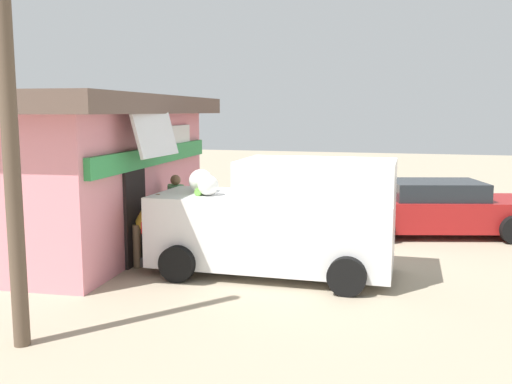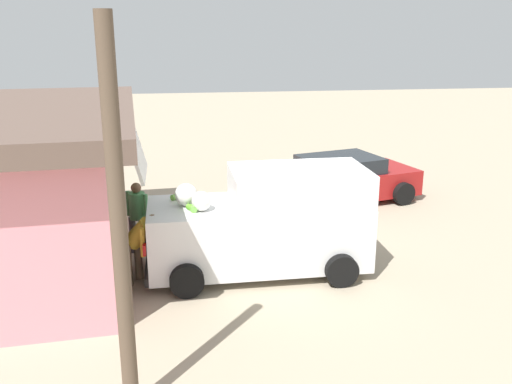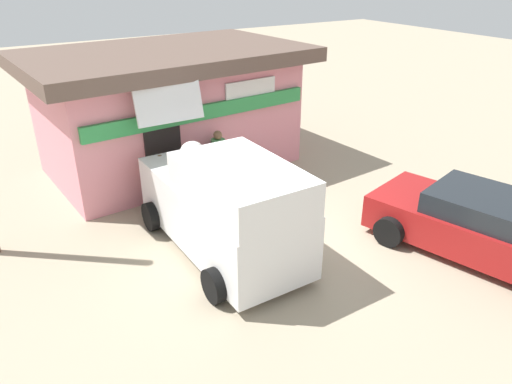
% 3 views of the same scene
% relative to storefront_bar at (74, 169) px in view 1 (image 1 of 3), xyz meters
% --- Properties ---
extents(ground_plane, '(60.00, 60.00, 0.00)m').
position_rel_storefront_bar_xyz_m(ground_plane, '(0.39, -5.15, -1.67)').
color(ground_plane, tan).
extents(storefront_bar, '(7.49, 5.09, 3.21)m').
position_rel_storefront_bar_xyz_m(storefront_bar, '(0.00, 0.00, 0.00)').
color(storefront_bar, pink).
rests_on(storefront_bar, ground_plane).
extents(delivery_van, '(2.11, 4.56, 3.17)m').
position_rel_storefront_bar_xyz_m(delivery_van, '(-0.89, -4.73, -0.65)').
color(delivery_van, white).
rests_on(delivery_van, ground_plane).
extents(parked_sedan, '(3.00, 4.64, 1.27)m').
position_rel_storefront_bar_xyz_m(parked_sedan, '(3.36, -7.47, -1.06)').
color(parked_sedan, maroon).
rests_on(parked_sedan, ground_plane).
extents(vendor_standing, '(0.48, 0.48, 1.58)m').
position_rel_storefront_bar_xyz_m(vendor_standing, '(0.32, -2.19, -0.76)').
color(vendor_standing, '#4C4C51').
rests_on(vendor_standing, ground_plane).
extents(customer_bending, '(0.67, 0.73, 1.42)m').
position_rel_storefront_bar_xyz_m(customer_bending, '(-1.17, -2.32, -0.81)').
color(customer_bending, '#726047').
rests_on(customer_bending, ground_plane).
extents(unloaded_banana_pile, '(0.78, 0.66, 0.38)m').
position_rel_storefront_bar_xyz_m(unloaded_banana_pile, '(-0.95, -1.44, -1.50)').
color(unloaded_banana_pile, silver).
rests_on(unloaded_banana_pile, ground_plane).
extents(paint_bucket, '(0.31, 0.31, 0.38)m').
position_rel_storefront_bar_xyz_m(paint_bucket, '(2.23, -3.13, -1.48)').
color(paint_bucket, blue).
rests_on(paint_bucket, ground_plane).
extents(utility_pole, '(0.20, 0.20, 4.87)m').
position_rel_storefront_bar_xyz_m(utility_pole, '(-4.84, -2.38, 0.77)').
color(utility_pole, brown).
rests_on(utility_pole, ground_plane).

